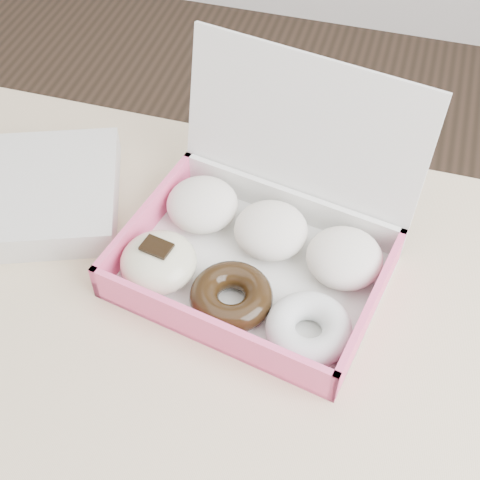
# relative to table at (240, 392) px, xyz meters

# --- Properties ---
(table) EXTENTS (1.20, 0.80, 0.75)m
(table) POSITION_rel_table_xyz_m (0.00, 0.00, 0.00)
(table) COLOR #CAB385
(table) RESTS_ON ground
(donut_box) EXTENTS (0.38, 0.35, 0.24)m
(donut_box) POSITION_rel_table_xyz_m (-0.02, 0.15, 0.12)
(donut_box) COLOR white
(donut_box) RESTS_ON table
(newspapers) EXTENTS (0.33, 0.30, 0.04)m
(newspapers) POSITION_rel_table_xyz_m (-0.37, 0.16, 0.10)
(newspapers) COLOR silver
(newspapers) RESTS_ON table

